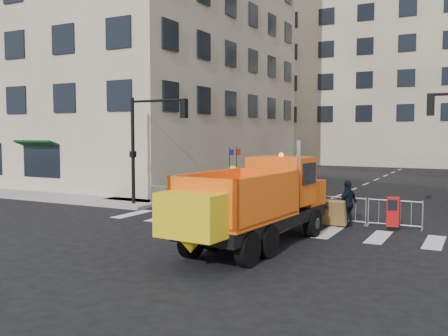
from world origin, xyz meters
The scene contains 12 objects.
ground centered at (0.00, 0.00, 0.00)m, with size 120.00×120.00×0.00m, color black.
sidewalk_back centered at (0.00, 8.50, 0.07)m, with size 64.00×5.00×0.15m, color gray.
building_left centered at (-20.00, 20.00, 13.00)m, with size 24.00×22.00×26.00m, color tan.
building_far centered at (0.00, 52.00, 12.00)m, with size 30.00×18.00×24.00m, color gray.
traffic_light_left centered at (-8.00, 7.50, 2.70)m, with size 0.18×0.18×5.40m, color black.
crowd_barriers centered at (-0.75, 7.60, 0.55)m, with size 12.60×0.60×1.10m, color #9EA0A5, non-canonical shape.
plow_truck centered at (1.09, 2.02, 1.52)m, with size 3.16×8.94×3.41m.
cop_a centered at (1.39, 7.00, 0.80)m, with size 0.58×0.38×1.60m, color black.
cop_b centered at (-0.02, 6.27, 0.81)m, with size 0.79×0.62×1.63m, color black.
cop_c centered at (2.84, 7.00, 0.91)m, with size 1.06×0.44×1.82m, color black.
worker centered at (-3.54, 9.71, 1.09)m, with size 1.22×0.70×1.88m, color #DCF71D.
newspaper_box centered at (4.53, 7.07, 0.70)m, with size 0.45×0.40×1.10m, color #AC0D0D.
Camera 1 is at (7.49, -12.33, 3.65)m, focal length 40.00 mm.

